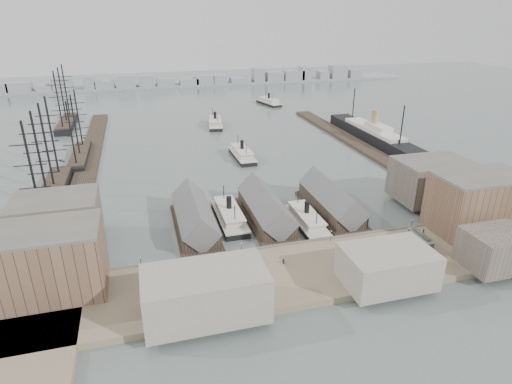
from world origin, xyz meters
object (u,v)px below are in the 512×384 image
object	(u,v)px
ferry_docked_west	(229,215)
tram	(420,240)
horse_cart_right	(382,258)
horse_cart_center	(233,272)
ocean_steamer	(373,134)
horse_cart_left	(180,284)

from	to	relation	value
ferry_docked_west	tram	world-z (taller)	ferry_docked_west
ferry_docked_west	horse_cart_right	bearing A→B (deg)	-47.38
horse_cart_center	ferry_docked_west	bearing A→B (deg)	-12.83
ocean_steamer	horse_cart_right	bearing A→B (deg)	-118.64
horse_cart_right	horse_cart_center	bearing A→B (deg)	69.28
tram	horse_cart_center	xyz separation A→B (m)	(-60.92, 0.20, -1.21)
horse_cart_left	horse_cart_center	bearing A→B (deg)	-52.27
ferry_docked_west	tram	xyz separation A→B (m)	(54.11, -37.09, 1.56)
ferry_docked_west	horse_cart_left	xyz separation A→B (m)	(-21.99, -38.39, 0.31)
horse_cart_right	tram	bearing A→B (deg)	-89.94
ocean_steamer	horse_cart_left	xyz separation A→B (m)	(-126.99, -119.51, -1.19)
ferry_docked_west	horse_cart_center	size ratio (longest dim) A/B	6.02
tram	horse_cart_right	xyz separation A→B (m)	(-16.01, -4.31, -1.20)
ocean_steamer	horse_cart_right	distance (m)	139.60
ferry_docked_west	ocean_steamer	distance (m)	132.69
horse_cart_center	horse_cart_right	bearing A→B (deg)	-98.11
horse_cart_center	horse_cart_right	xyz separation A→B (m)	(44.90, -4.51, 0.01)
ferry_docked_west	ocean_steamer	xyz separation A→B (m)	(105.00, 81.12, 1.51)
horse_cart_center	ocean_steamer	bearing A→B (deg)	-45.83
tram	horse_cart_left	distance (m)	76.12
tram	horse_cart_center	size ratio (longest dim) A/B	2.30
ocean_steamer	ferry_docked_west	bearing A→B (deg)	-142.31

